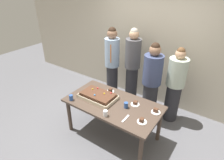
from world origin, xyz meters
TOP-DOWN VIEW (x-y plane):
  - ground_plane at (0.00, 0.00)m, footprint 12.00×12.00m
  - interior_back_panel at (0.00, 1.60)m, footprint 8.00×0.12m
  - party_table at (0.00, 0.00)m, footprint 1.67×0.88m
  - sheet_cake at (-0.31, -0.02)m, footprint 0.66×0.41m
  - plated_slice_near_left at (0.34, 0.18)m, footprint 0.15×0.15m
  - plated_slice_near_right at (-0.25, 0.27)m, footprint 0.15×0.15m
  - plated_slice_far_left at (0.64, -0.16)m, footprint 0.15×0.15m
  - plated_slice_far_right at (0.72, 0.18)m, footprint 0.15×0.15m
  - drink_cup_nearest at (-0.66, -0.35)m, footprint 0.07×0.07m
  - drink_cup_middle at (0.25, 0.02)m, footprint 0.07×0.07m
  - drink_cup_far_end at (0.10, -0.35)m, footprint 0.07×0.07m
  - cake_server_utensil at (0.40, -0.23)m, footprint 0.03×0.20m
  - person_serving_front at (0.72, 1.08)m, footprint 0.36×0.36m
  - person_green_shirt_behind at (0.34, 0.82)m, footprint 0.36×0.36m
  - person_striped_tie_right at (-0.26, 1.13)m, footprint 0.33×0.33m
  - person_far_right_suit at (-0.72, 1.01)m, footprint 0.33×0.33m

SIDE VIEW (x-z plane):
  - ground_plane at x=0.00m, z-range 0.00..0.00m
  - party_table at x=0.00m, z-range 0.28..1.00m
  - cake_server_utensil at x=0.40m, z-range 0.72..0.73m
  - plated_slice_near_left at x=0.34m, z-range 0.71..0.78m
  - plated_slice_far_left at x=0.64m, z-range 0.71..0.78m
  - plated_slice_far_right at x=0.72m, z-range 0.71..0.78m
  - plated_slice_near_right at x=-0.25m, z-range 0.71..0.79m
  - sheet_cake at x=-0.31m, z-range 0.71..0.83m
  - drink_cup_nearest at x=-0.66m, z-range 0.72..0.82m
  - drink_cup_middle at x=0.25m, z-range 0.72..0.82m
  - drink_cup_far_end at x=0.10m, z-range 0.72..0.82m
  - person_serving_front at x=0.72m, z-range 0.02..1.59m
  - person_green_shirt_behind at x=0.34m, z-range 0.03..1.68m
  - person_far_right_suit at x=-0.72m, z-range 0.05..1.80m
  - person_striped_tie_right at x=-0.26m, z-range 0.04..1.81m
  - interior_back_panel at x=0.00m, z-range 0.00..3.00m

